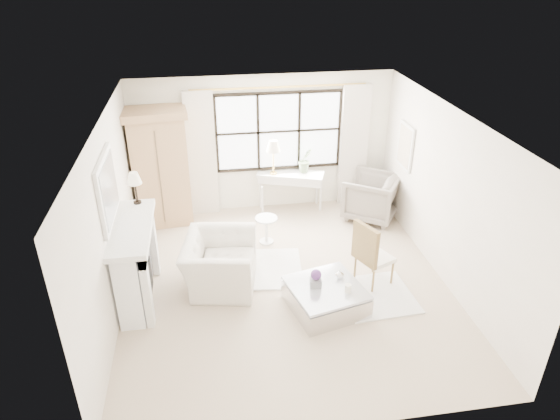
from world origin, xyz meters
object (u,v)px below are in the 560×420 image
at_px(console_table, 290,191).
at_px(club_armchair, 220,263).
at_px(coffee_table, 326,298).
at_px(armoire, 160,167).

distance_m(console_table, club_armchair, 2.82).
xyz_separation_m(console_table, coffee_table, (-0.03, -3.20, -0.22)).
xyz_separation_m(console_table, club_armchair, (-1.53, -2.36, -0.00)).
relative_size(console_table, club_armchair, 1.13).
relative_size(armoire, club_armchair, 1.84).
height_order(console_table, club_armchair, console_table).
bearing_deg(coffee_table, armoire, 114.51).
distance_m(armoire, console_table, 2.59).
height_order(armoire, club_armchair, armoire).
bearing_deg(armoire, coffee_table, -57.06).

